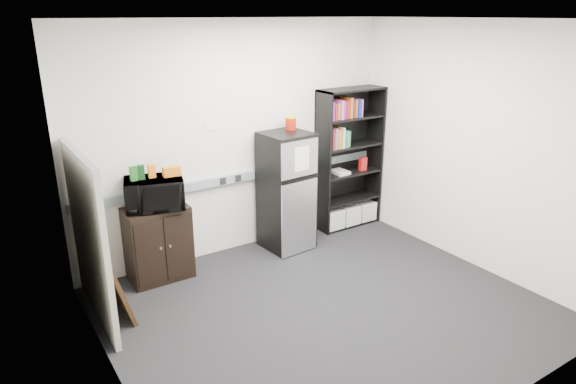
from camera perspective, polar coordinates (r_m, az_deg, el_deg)
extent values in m
plane|color=black|center=(5.18, 4.30, -12.79)|extent=(4.00, 4.00, 0.00)
cube|color=white|center=(6.03, -5.53, 5.81)|extent=(4.00, 0.02, 2.70)
cube|color=white|center=(6.01, 20.05, 4.67)|extent=(0.02, 3.50, 2.70)
cube|color=white|center=(3.80, -20.00, -3.53)|extent=(0.02, 3.50, 2.70)
cube|color=white|center=(4.39, 5.22, 18.61)|extent=(4.00, 3.50, 0.02)
cube|color=gray|center=(6.13, -5.27, 1.67)|extent=(3.92, 0.05, 0.10)
cube|color=white|center=(5.84, -8.63, 7.24)|extent=(0.14, 0.00, 0.10)
cube|color=black|center=(6.55, 3.85, 3.10)|extent=(0.02, 0.34, 1.85)
cube|color=black|center=(7.10, 9.53, 4.14)|extent=(0.02, 0.34, 1.85)
cube|color=black|center=(6.94, 5.95, 3.96)|extent=(0.90, 0.02, 1.85)
cube|color=black|center=(6.63, 7.12, 11.26)|extent=(0.90, 0.34, 0.02)
cube|color=black|center=(7.11, 6.52, -3.39)|extent=(0.85, 0.32, 0.03)
cube|color=black|center=(6.99, 6.63, -0.74)|extent=(0.85, 0.32, 0.03)
cube|color=black|center=(6.87, 6.74, 2.16)|extent=(0.85, 0.32, 0.02)
cube|color=black|center=(6.77, 6.87, 5.16)|extent=(0.85, 0.32, 0.02)
cube|color=black|center=(6.69, 6.99, 8.23)|extent=(0.85, 0.32, 0.02)
cube|color=silver|center=(6.89, 4.78, -2.87)|extent=(0.25, 0.30, 0.25)
cube|color=silver|center=(7.05, 6.58, -2.39)|extent=(0.25, 0.30, 0.25)
cube|color=silver|center=(7.22, 8.30, -1.93)|extent=(0.25, 0.30, 0.25)
cube|color=gray|center=(5.00, -21.21, -5.00)|extent=(0.05, 1.30, 1.60)
cube|color=#B2B2B7|center=(4.75, -22.38, 3.97)|extent=(0.06, 1.30, 0.02)
cube|color=black|center=(5.71, -14.21, -5.53)|extent=(0.65, 0.41, 0.82)
cube|color=black|center=(5.48, -15.02, -6.66)|extent=(0.30, 0.01, 0.72)
cube|color=black|center=(5.57, -11.96, -5.97)|extent=(0.30, 0.01, 0.72)
cylinder|color=#B2B2B7|center=(5.48, -13.95, -6.10)|extent=(0.02, 0.02, 0.02)
cylinder|color=#B2B2B7|center=(5.51, -12.97, -5.88)|extent=(0.02, 0.02, 0.02)
imported|color=black|center=(5.48, -14.63, -0.16)|extent=(0.68, 0.56, 0.33)
cube|color=#1D5919|center=(5.39, -16.78, 1.98)|extent=(0.07, 0.05, 0.15)
cube|color=#0D3D17|center=(5.41, -16.01, 2.12)|extent=(0.08, 0.07, 0.15)
cube|color=orange|center=(5.44, -14.91, 2.27)|extent=(0.07, 0.05, 0.14)
cube|color=orange|center=(5.46, -12.80, 2.28)|extent=(0.19, 0.12, 0.10)
cube|color=black|center=(6.17, -0.18, -0.01)|extent=(0.58, 0.58, 1.41)
cube|color=silver|center=(5.80, 1.32, 3.71)|extent=(0.52, 0.06, 0.42)
cube|color=silver|center=(6.04, 1.27, -2.90)|extent=(0.52, 0.06, 0.91)
cube|color=black|center=(5.86, 1.37, 1.42)|extent=(0.51, 0.05, 0.03)
cube|color=white|center=(5.80, 1.56, 3.70)|extent=(0.21, 0.02, 0.28)
cube|color=black|center=(5.97, -0.19, 6.50)|extent=(0.58, 0.58, 0.02)
cylinder|color=#9F1807|center=(6.13, 0.30, 7.67)|extent=(0.13, 0.13, 0.16)
cylinder|color=gold|center=(6.11, 0.30, 8.49)|extent=(0.13, 0.13, 0.02)
cube|color=#321C0D|center=(5.16, -19.23, -8.57)|extent=(0.26, 0.67, 0.84)
cube|color=beige|center=(5.16, -19.00, -8.52)|extent=(0.19, 0.57, 0.71)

